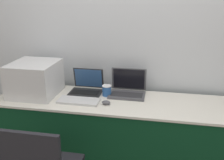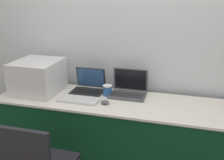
{
  "view_description": "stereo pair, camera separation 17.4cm",
  "coord_description": "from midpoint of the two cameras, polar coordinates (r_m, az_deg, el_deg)",
  "views": [
    {
      "loc": [
        0.3,
        -1.83,
        1.66
      ],
      "look_at": [
        -0.12,
        0.31,
        0.92
      ],
      "focal_mm": 42.0,
      "sensor_mm": 36.0,
      "label": 1
    },
    {
      "loc": [
        0.47,
        -1.79,
        1.66
      ],
      "look_at": [
        -0.12,
        0.31,
        0.92
      ],
      "focal_mm": 42.0,
      "sensor_mm": 36.0,
      "label": 2
    }
  ],
  "objects": [
    {
      "name": "coffee_cup",
      "position": [
        2.42,
        1.08,
        -2.3
      ],
      "size": [
        0.09,
        0.09,
        0.1
      ],
      "color": "#285699",
      "rests_on": "table"
    },
    {
      "name": "mouse",
      "position": [
        2.24,
        0.69,
        -4.92
      ],
      "size": [
        0.07,
        0.05,
        0.04
      ],
      "color": "#4C4C51",
      "rests_on": "table"
    },
    {
      "name": "printer",
      "position": [
        2.54,
        -14.01,
        0.94
      ],
      "size": [
        0.41,
        0.43,
        0.3
      ],
      "color": "silver",
      "rests_on": "table"
    },
    {
      "name": "table",
      "position": [
        2.48,
        4.53,
        -12.62
      ],
      "size": [
        2.32,
        0.58,
        0.74
      ],
      "color": "#0C381E",
      "rests_on": "ground_plane"
    },
    {
      "name": "laptop_right",
      "position": [
        2.45,
        5.69,
        -2.09
      ],
      "size": [
        0.33,
        0.26,
        0.23
      ],
      "color": "#4C4C51",
      "rests_on": "table"
    },
    {
      "name": "laptop_left",
      "position": [
        2.52,
        -3.23,
        -1.47
      ],
      "size": [
        0.29,
        0.25,
        0.22
      ],
      "color": "black",
      "rests_on": "table"
    },
    {
      "name": "external_keyboard",
      "position": [
        2.32,
        -5.19,
        -4.34
      ],
      "size": [
        0.36,
        0.16,
        0.02
      ],
      "color": "silver",
      "rests_on": "table"
    },
    {
      "name": "wall_back",
      "position": [
        2.52,
        6.78,
        10.33
      ],
      "size": [
        8.0,
        0.05,
        2.6
      ],
      "color": "silver",
      "rests_on": "ground_plane"
    }
  ]
}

